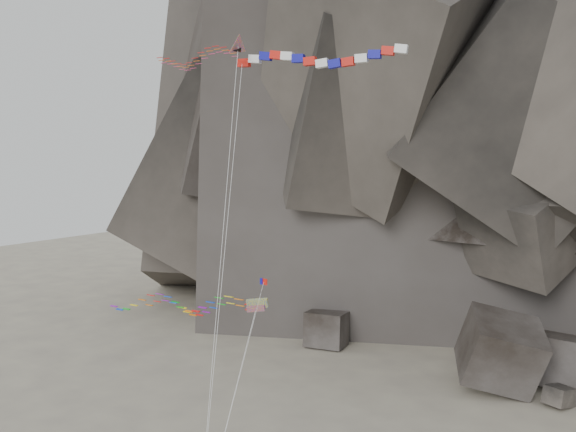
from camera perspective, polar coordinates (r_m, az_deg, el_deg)
The scene contains 6 objects.
headland at distance 108.56m, azimuth 20.05°, elevation 14.63°, with size 110.00×70.00×84.00m, color #514942, non-canonical shape.
boulder_field at distance 75.67m, azimuth 13.51°, elevation -11.27°, with size 55.25×18.22×9.18m.
delta_kite at distance 47.60m, azimuth -8.48°, elevation 13.68°, with size 10.69×9.50×30.78m.
banner_kite at distance 44.72m, azimuth 2.61°, elevation 13.71°, with size 11.79×12.90×29.74m.
parafoil_kite at distance 48.73m, azimuth -10.03°, elevation -7.62°, with size 15.57×8.17×12.91m.
pennant_kite at distance 42.17m, azimuth -2.95°, elevation -8.68°, with size 0.63×7.07×14.42m.
Camera 1 is at (22.44, -34.73, 24.26)m, focal length 40.00 mm.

